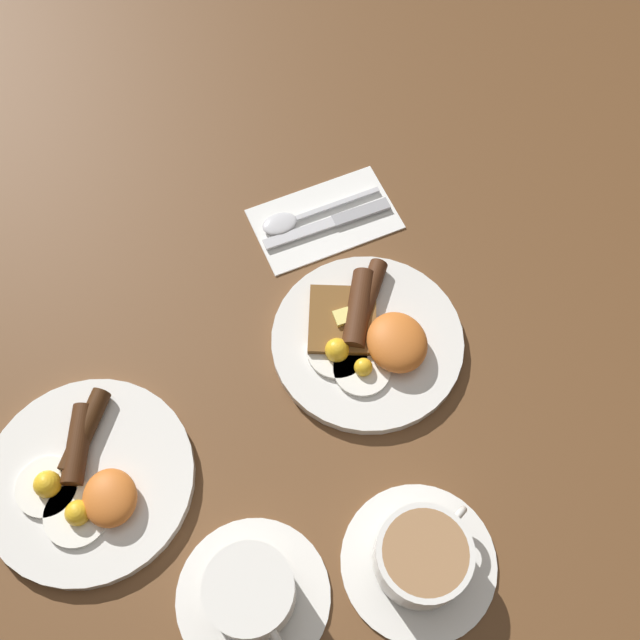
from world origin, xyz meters
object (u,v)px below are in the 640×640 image
Objects in this scene: teacup_far at (251,594)px; knife at (335,221)px; teacup_near at (422,558)px; breakfast_plate_far at (88,479)px; breakfast_plate_near at (368,337)px; spoon at (292,219)px.

knife is (0.42, -0.23, -0.02)m from teacup_far.
breakfast_plate_far is at bearing 58.59° from teacup_near.
teacup_near reaches higher than breakfast_plate_far.
breakfast_plate_near is 0.20m from spoon.
knife is at bearing -6.71° from teacup_near.
teacup_far is at bearing 62.67° from spoon.
teacup_near is 0.99× the size of spoon.
teacup_far is 0.47m from spoon.
teacup_far reaches higher than knife.
teacup_near is at bearing 79.11° from knife.
breakfast_plate_near is at bearing 94.81° from spoon.
teacup_near is at bearing -121.41° from breakfast_plate_far.
breakfast_plate_far is 0.44m from knife.
spoon is (0.26, -0.32, -0.00)m from breakfast_plate_far.
knife is 1.05× the size of spoon.
spoon is (0.46, 0.00, -0.02)m from teacup_near.
knife is at bearing 154.44° from spoon.
teacup_far is at bearing 57.13° from knife.
breakfast_plate_near is at bearing 80.27° from knife.
breakfast_plate_near reaches higher than spoon.
teacup_far reaches higher than breakfast_plate_near.
teacup_far is at bearing -141.13° from breakfast_plate_far.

